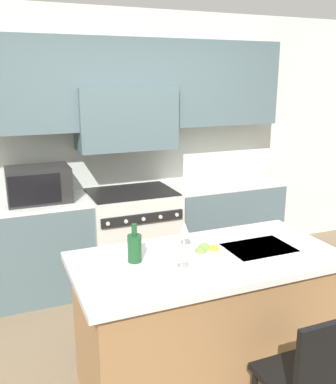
% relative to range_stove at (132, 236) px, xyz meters
% --- Properties ---
extents(ground_plane, '(10.00, 10.00, 0.00)m').
position_rel_range_stove_xyz_m(ground_plane, '(0.00, -1.63, -0.47)').
color(ground_plane, '#7A664C').
extents(back_cabinetry, '(10.00, 0.46, 2.70)m').
position_rel_range_stove_xyz_m(back_cabinetry, '(0.00, 0.27, 1.12)').
color(back_cabinetry, silver).
rests_on(back_cabinetry, ground_plane).
extents(back_counter, '(3.33, 0.62, 0.93)m').
position_rel_range_stove_xyz_m(back_counter, '(0.00, 0.02, -0.01)').
color(back_counter, '#4C6066').
rests_on(back_counter, ground_plane).
extents(range_stove, '(0.87, 0.70, 0.94)m').
position_rel_range_stove_xyz_m(range_stove, '(0.00, 0.00, 0.00)').
color(range_stove, beige).
rests_on(range_stove, ground_plane).
extents(microwave, '(0.56, 0.39, 0.32)m').
position_rel_range_stove_xyz_m(microwave, '(-0.88, 0.02, 0.62)').
color(microwave, black).
rests_on(microwave, back_counter).
extents(kitchen_island, '(1.72, 0.86, 0.94)m').
position_rel_range_stove_xyz_m(kitchen_island, '(-0.03, -1.69, -0.00)').
color(kitchen_island, olive).
rests_on(kitchen_island, ground_plane).
extents(island_chair, '(0.42, 0.40, 0.91)m').
position_rel_range_stove_xyz_m(island_chair, '(0.20, -2.46, 0.05)').
color(island_chair, black).
rests_on(island_chair, ground_plane).
extents(wine_bottle, '(0.09, 0.09, 0.25)m').
position_rel_range_stove_xyz_m(wine_bottle, '(-0.48, -1.59, 0.56)').
color(wine_bottle, '#194723').
rests_on(wine_bottle, kitchen_island).
extents(wine_glass_near, '(0.08, 0.08, 0.18)m').
position_rel_range_stove_xyz_m(wine_glass_near, '(-0.27, -1.83, 0.58)').
color(wine_glass_near, white).
rests_on(wine_glass_near, kitchen_island).
extents(wine_glass_far, '(0.08, 0.08, 0.18)m').
position_rel_range_stove_xyz_m(wine_glass_far, '(-0.10, -1.50, 0.58)').
color(wine_glass_far, white).
rests_on(wine_glass_far, kitchen_island).
extents(fruit_bowl, '(0.25, 0.25, 0.09)m').
position_rel_range_stove_xyz_m(fruit_bowl, '(-0.05, -1.72, 0.50)').
color(fruit_bowl, silver).
rests_on(fruit_bowl, kitchen_island).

